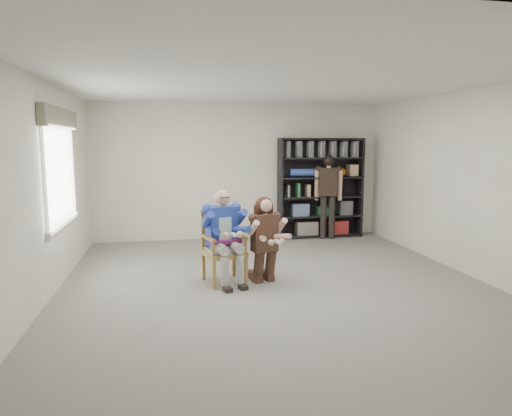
{
  "coord_description": "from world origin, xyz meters",
  "views": [
    {
      "loc": [
        -1.44,
        -5.92,
        2.01
      ],
      "look_at": [
        -0.2,
        0.6,
        1.05
      ],
      "focal_mm": 32.0,
      "sensor_mm": 36.0,
      "label": 1
    }
  ],
  "objects": [
    {
      "name": "armchair",
      "position": [
        -0.7,
        0.43,
        0.52
      ],
      "size": [
        0.73,
        0.71,
        1.04
      ],
      "primitive_type": null,
      "rotation": [
        0.0,
        0.0,
        0.25
      ],
      "color": "#AB8144",
      "rests_on": "floor"
    },
    {
      "name": "window_left",
      "position": [
        -2.95,
        1.0,
        1.63
      ],
      "size": [
        0.16,
        2.0,
        1.75
      ],
      "primitive_type": null,
      "color": "white",
      "rests_on": "room_shell"
    },
    {
      "name": "bookshelf",
      "position": [
        1.7,
        3.28,
        1.05
      ],
      "size": [
        1.8,
        0.38,
        2.1
      ],
      "primitive_type": null,
      "color": "black",
      "rests_on": "floor"
    },
    {
      "name": "floor",
      "position": [
        0.0,
        0.0,
        0.0
      ],
      "size": [
        6.0,
        7.0,
        0.01
      ],
      "primitive_type": "cube",
      "color": "slate",
      "rests_on": "ground"
    },
    {
      "name": "kneeling_woman",
      "position": [
        -0.12,
        0.31,
        0.62
      ],
      "size": [
        0.71,
        0.93,
        1.24
      ],
      "primitive_type": null,
      "rotation": [
        0.0,
        0.0,
        0.25
      ],
      "color": "#322219",
      "rests_on": "floor"
    },
    {
      "name": "standing_man",
      "position": [
        1.8,
        3.06,
        0.87
      ],
      "size": [
        0.61,
        0.47,
        1.75
      ],
      "primitive_type": null,
      "rotation": [
        0.0,
        0.0,
        -0.36
      ],
      "color": "black",
      "rests_on": "floor"
    },
    {
      "name": "seated_man",
      "position": [
        -0.7,
        0.43,
        0.68
      ],
      "size": [
        0.76,
        0.93,
        1.35
      ],
      "primitive_type": null,
      "rotation": [
        0.0,
        0.0,
        0.25
      ],
      "color": "#234B9A",
      "rests_on": "floor"
    },
    {
      "name": "room_shell",
      "position": [
        0.0,
        0.0,
        1.4
      ],
      "size": [
        6.0,
        7.0,
        2.8
      ],
      "primitive_type": null,
      "color": "beige",
      "rests_on": "ground"
    }
  ]
}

